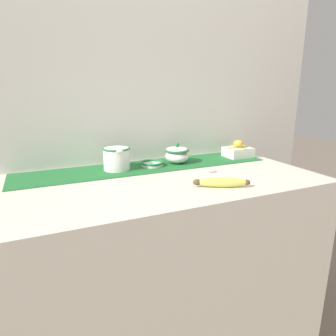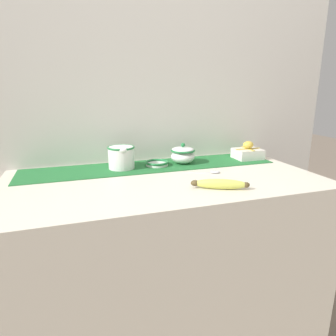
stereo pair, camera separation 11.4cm
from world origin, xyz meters
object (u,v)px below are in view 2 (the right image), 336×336
sugar_bowl (183,155)px  small_dish (157,163)px  cream_pitcher (121,157)px  spoon (213,172)px  gift_box (248,153)px  banana (220,184)px

sugar_bowl → small_dish: (-0.13, -0.00, -0.03)m
cream_pitcher → small_dish: 0.17m
spoon → gift_box: 0.33m
banana → gift_box: size_ratio=1.49×
banana → spoon: (0.07, 0.19, -0.01)m
cream_pitcher → spoon: (0.35, -0.19, -0.05)m
banana → cream_pitcher: bearing=126.7°
cream_pitcher → sugar_bowl: (0.29, -0.00, -0.01)m
banana → gift_box: 0.51m
cream_pitcher → gift_box: bearing=-1.1°
cream_pitcher → small_dish: bearing=-1.1°
spoon → gift_box: bearing=53.3°
small_dish → spoon: small_dish is taller
gift_box → banana: bearing=-133.3°
banana → small_dish: bearing=107.9°
sugar_bowl → gift_box: 0.34m
cream_pitcher → spoon: size_ratio=0.90×
sugar_bowl → small_dish: sugar_bowl is taller
sugar_bowl → banana: size_ratio=0.58×
sugar_bowl → banana: sugar_bowl is taller
sugar_bowl → banana: bearing=-90.8°
small_dish → gift_box: size_ratio=0.81×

